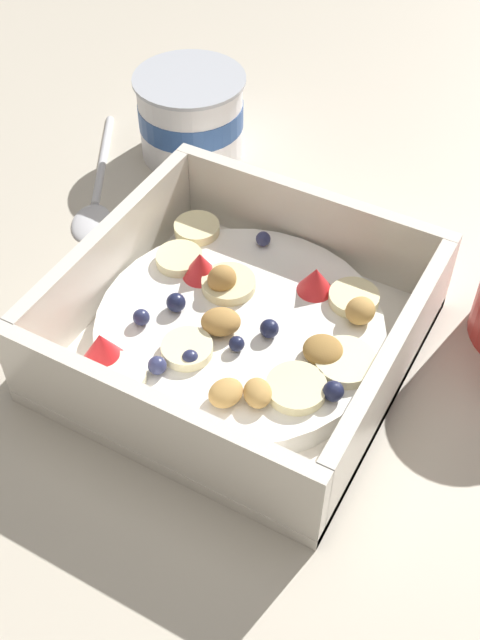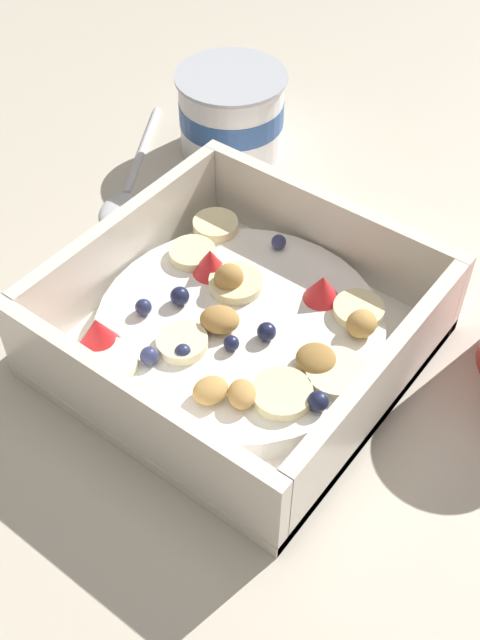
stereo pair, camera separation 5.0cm
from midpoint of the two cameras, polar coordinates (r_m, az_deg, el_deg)
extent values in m
plane|color=beige|center=(0.52, 4.13, -3.21)|extent=(2.40, 2.40, 0.00)
cube|color=white|center=(0.52, 2.76, -2.02)|extent=(0.21, 0.21, 0.01)
cube|color=white|center=(0.45, -4.68, -7.40)|extent=(0.21, 0.01, 0.07)
cube|color=white|center=(0.57, 8.86, 6.10)|extent=(0.21, 0.01, 0.07)
cube|color=white|center=(0.55, -5.86, 4.82)|extent=(0.01, 0.19, 0.07)
cube|color=white|center=(0.47, 13.01, -5.33)|extent=(0.01, 0.19, 0.07)
cylinder|color=white|center=(0.51, 2.81, -1.01)|extent=(0.19, 0.19, 0.02)
cylinder|color=beige|center=(0.47, 6.20, -5.55)|extent=(0.04, 0.04, 0.01)
cylinder|color=#F7EFC6|center=(0.48, -6.44, -3.18)|extent=(0.05, 0.05, 0.01)
cylinder|color=beige|center=(0.52, 11.42, 0.57)|extent=(0.05, 0.05, 0.01)
cylinder|color=#F4EAB7|center=(0.49, -1.32, -1.82)|extent=(0.05, 0.05, 0.01)
cylinder|color=beige|center=(0.57, 0.74, 6.83)|extent=(0.05, 0.05, 0.01)
cylinder|color=beige|center=(0.53, 2.43, 2.58)|extent=(0.04, 0.04, 0.01)
cylinder|color=beige|center=(0.55, -0.87, 4.77)|extent=(0.04, 0.04, 0.01)
cylinder|color=#F4EAB7|center=(0.48, 10.30, -3.76)|extent=(0.05, 0.05, 0.01)
cone|color=red|center=(0.53, 0.53, 4.16)|extent=(0.03, 0.03, 0.02)
cone|color=red|center=(0.49, -7.44, -1.13)|extent=(0.04, 0.04, 0.03)
cone|color=red|center=(0.52, 8.79, 2.20)|extent=(0.03, 0.03, 0.02)
sphere|color=navy|center=(0.56, 5.45, 5.58)|extent=(0.01, 0.01, 0.01)
sphere|color=#23284C|center=(0.51, -4.27, 0.81)|extent=(0.01, 0.01, 0.01)
sphere|color=#191E3D|center=(0.46, 8.86, -6.06)|extent=(0.01, 0.01, 0.01)
sphere|color=#191E3D|center=(0.51, -1.63, 1.62)|extent=(0.01, 0.01, 0.01)
sphere|color=#23284C|center=(0.48, -1.21, -2.52)|extent=(0.01, 0.01, 0.01)
sphere|color=#191E3D|center=(0.49, 4.73, -1.16)|extent=(0.01, 0.01, 0.01)
sphere|color=navy|center=(0.48, -3.67, -2.78)|extent=(0.01, 0.01, 0.01)
sphere|color=#191E3D|center=(0.49, 2.32, -1.86)|extent=(0.01, 0.01, 0.01)
ellipsoid|color=tan|center=(0.46, 3.28, -5.60)|extent=(0.03, 0.03, 0.01)
ellipsoid|color=tan|center=(0.50, 11.72, -0.42)|extent=(0.02, 0.02, 0.02)
ellipsoid|color=#AD7F42|center=(0.50, 1.40, -0.12)|extent=(0.03, 0.03, 0.02)
ellipsoid|color=olive|center=(0.48, 8.71, -2.82)|extent=(0.03, 0.03, 0.01)
ellipsoid|color=tan|center=(0.46, 0.96, -5.34)|extent=(0.02, 0.03, 0.01)
ellipsoid|color=#AD7F42|center=(0.52, 1.94, 2.97)|extent=(0.03, 0.03, 0.02)
ellipsoid|color=silver|center=(0.63, -6.56, 8.10)|extent=(0.05, 0.06, 0.01)
cylinder|color=silver|center=(0.70, -5.07, 12.46)|extent=(0.07, 0.11, 0.01)
cylinder|color=white|center=(0.68, 1.55, 14.65)|extent=(0.09, 0.09, 0.07)
cylinder|color=#2D5193|center=(0.68, 1.56, 14.90)|extent=(0.09, 0.09, 0.02)
cylinder|color=#B7BCC6|center=(0.66, 1.61, 17.25)|extent=(0.09, 0.09, 0.00)
camera|label=1|loc=(0.03, -87.13, 3.06)|focal=43.84mm
camera|label=2|loc=(0.03, 92.87, -3.06)|focal=43.84mm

